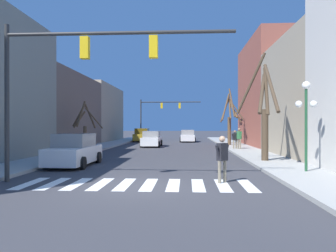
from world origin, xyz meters
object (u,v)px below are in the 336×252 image
(car_at_intersection, at_px, (188,136))
(pedestrian_crossing_street, at_px, (222,155))
(car_driving_toward_lane, at_px, (74,151))
(street_tree_left_mid, at_px, (264,112))
(street_tree_right_mid, at_px, (230,119))
(street_tree_right_near, at_px, (231,123))
(street_lamp_right_corner, at_px, (306,107))
(pedestrian_waiting_at_curb, at_px, (239,137))
(car_parked_right_mid, at_px, (142,135))
(car_parked_left_near, at_px, (152,139))
(traffic_signal_near, at_px, (76,64))
(pedestrian_on_right_sidewalk, at_px, (235,138))
(traffic_signal_far, at_px, (159,110))
(street_tree_left_far, at_px, (85,126))

(car_at_intersection, bearing_deg, pedestrian_crossing_street, -177.74)
(car_driving_toward_lane, bearing_deg, street_tree_left_mid, -81.26)
(street_tree_right_mid, relative_size, street_tree_right_near, 1.09)
(street_lamp_right_corner, bearing_deg, pedestrian_waiting_at_curb, 92.92)
(car_parked_right_mid, distance_m, car_parked_left_near, 10.88)
(car_parked_right_mid, relative_size, car_parked_left_near, 1.05)
(traffic_signal_near, height_order, street_tree_right_near, traffic_signal_near)
(pedestrian_crossing_street, bearing_deg, street_tree_right_near, -142.12)
(car_parked_left_near, height_order, street_tree_left_mid, street_tree_left_mid)
(pedestrian_crossing_street, bearing_deg, street_tree_right_mid, -142.05)
(pedestrian_waiting_at_curb, xyz_separation_m, street_tree_left_mid, (-0.16, -9.86, 1.75))
(car_at_intersection, bearing_deg, pedestrian_on_right_sidewalk, -164.31)
(traffic_signal_near, bearing_deg, street_lamp_right_corner, 14.73)
(street_tree_right_mid, distance_m, street_tree_right_near, 3.72)
(traffic_signal_near, xyz_separation_m, street_tree_right_mid, (8.74, 22.06, -1.66))
(traffic_signal_far, distance_m, car_parked_right_mid, 6.78)
(traffic_signal_far, relative_size, car_parked_left_near, 2.01)
(car_parked_right_mid, bearing_deg, pedestrian_waiting_at_curb, -145.14)
(street_lamp_right_corner, distance_m, street_tree_right_mid, 19.57)
(street_lamp_right_corner, height_order, pedestrian_crossing_street, street_lamp_right_corner)
(street_tree_right_near, bearing_deg, traffic_signal_far, 128.96)
(street_lamp_right_corner, height_order, street_tree_right_mid, street_tree_right_mid)
(traffic_signal_near, bearing_deg, street_tree_left_mid, 37.56)
(street_lamp_right_corner, height_order, car_parked_left_near, street_lamp_right_corner)
(car_at_intersection, height_order, pedestrian_waiting_at_curb, pedestrian_waiting_at_curb)
(traffic_signal_near, height_order, street_tree_left_mid, street_tree_left_mid)
(street_tree_left_far, bearing_deg, car_parked_left_near, 57.77)
(traffic_signal_near, bearing_deg, street_tree_right_mid, 68.38)
(car_driving_toward_lane, xyz_separation_m, pedestrian_waiting_at_curb, (10.64, 11.47, 0.40))
(car_at_intersection, xyz_separation_m, pedestrian_crossing_street, (1.23, -31.10, 0.30))
(traffic_signal_far, relative_size, street_tree_left_far, 2.28)
(street_lamp_right_corner, relative_size, street_tree_right_near, 0.74)
(pedestrian_waiting_at_curb, bearing_deg, street_tree_left_far, 76.91)
(street_tree_right_near, bearing_deg, pedestrian_on_right_sidewalk, -95.26)
(car_parked_right_mid, relative_size, street_tree_left_far, 1.19)
(car_driving_toward_lane, xyz_separation_m, pedestrian_on_right_sidewalk, (10.29, 11.64, 0.28))
(car_parked_right_mid, bearing_deg, traffic_signal_far, -19.72)
(traffic_signal_far, distance_m, street_tree_left_mid, 31.67)
(street_lamp_right_corner, relative_size, street_tree_left_far, 0.99)
(traffic_signal_far, height_order, car_parked_left_near, traffic_signal_far)
(car_parked_left_near, distance_m, pedestrian_crossing_street, 21.57)
(car_driving_toward_lane, relative_size, street_tree_left_mid, 0.75)
(car_parked_left_near, xyz_separation_m, street_tree_right_mid, (8.11, 0.88, 2.13))
(traffic_signal_near, xyz_separation_m, pedestrian_crossing_street, (5.59, 0.19, -3.48))
(pedestrian_on_right_sidewalk, xyz_separation_m, street_tree_right_near, (0.83, 9.03, 1.42))
(car_driving_toward_lane, relative_size, pedestrian_waiting_at_curb, 2.61)
(street_lamp_right_corner, relative_size, pedestrian_on_right_sidewalk, 2.50)
(traffic_signal_far, relative_size, pedestrian_on_right_sidewalk, 5.73)
(pedestrian_crossing_street, distance_m, street_tree_left_mid, 7.41)
(car_driving_toward_lane, height_order, pedestrian_on_right_sidewalk, pedestrian_on_right_sidewalk)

